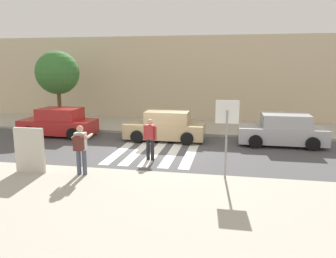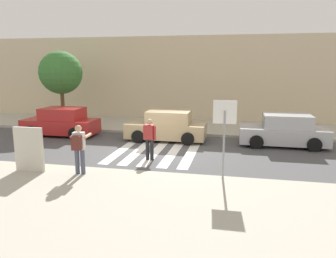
% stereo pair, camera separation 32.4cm
% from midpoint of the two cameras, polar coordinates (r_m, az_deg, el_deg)
% --- Properties ---
extents(ground_plane, '(120.00, 120.00, 0.00)m').
position_cam_midpoint_polar(ground_plane, '(14.96, -2.74, -3.91)').
color(ground_plane, '#4C4C4F').
extents(sidewalk_near, '(60.00, 6.00, 0.14)m').
position_cam_midpoint_polar(sidewalk_near, '(9.36, -11.78, -13.11)').
color(sidewalk_near, '#B2AD9E').
rests_on(sidewalk_near, ground).
extents(sidewalk_far, '(60.00, 4.80, 0.14)m').
position_cam_midpoint_polar(sidewalk_far, '(20.69, 1.09, 0.50)').
color(sidewalk_far, '#B2AD9E').
rests_on(sidewalk_far, ground).
extents(building_facade_far, '(56.00, 4.00, 5.82)m').
position_cam_midpoint_polar(building_facade_far, '(24.71, 2.83, 8.84)').
color(building_facade_far, beige).
rests_on(building_facade_far, ground).
extents(crosswalk_stripe_0, '(0.44, 5.20, 0.01)m').
position_cam_midpoint_polar(crosswalk_stripe_0, '(15.59, -8.32, -3.39)').
color(crosswalk_stripe_0, silver).
rests_on(crosswalk_stripe_0, ground).
extents(crosswalk_stripe_1, '(0.44, 5.20, 0.01)m').
position_cam_midpoint_polar(crosswalk_stripe_1, '(15.35, -5.48, -3.55)').
color(crosswalk_stripe_1, silver).
rests_on(crosswalk_stripe_1, ground).
extents(crosswalk_stripe_2, '(0.44, 5.20, 0.01)m').
position_cam_midpoint_polar(crosswalk_stripe_2, '(15.15, -2.57, -3.71)').
color(crosswalk_stripe_2, silver).
rests_on(crosswalk_stripe_2, ground).
extents(crosswalk_stripe_3, '(0.44, 5.20, 0.01)m').
position_cam_midpoint_polar(crosswalk_stripe_3, '(14.99, 0.42, -3.85)').
color(crosswalk_stripe_3, silver).
rests_on(crosswalk_stripe_3, ground).
extents(crosswalk_stripe_4, '(0.44, 5.20, 0.01)m').
position_cam_midpoint_polar(crosswalk_stripe_4, '(14.88, 3.46, -3.99)').
color(crosswalk_stripe_4, silver).
rests_on(crosswalk_stripe_4, ground).
extents(stop_sign, '(0.76, 0.08, 2.61)m').
position_cam_midpoint_polar(stop_sign, '(10.82, 9.38, 1.23)').
color(stop_sign, gray).
rests_on(stop_sign, sidewalk_near).
extents(photographer_with_backpack, '(0.65, 0.89, 1.72)m').
position_cam_midpoint_polar(photographer_with_backpack, '(11.57, -15.77, -2.84)').
color(photographer_with_backpack, '#474C60').
rests_on(photographer_with_backpack, sidewalk_near).
extents(pedestrian_crossing, '(0.57, 0.31, 1.72)m').
position_cam_midpoint_polar(pedestrian_crossing, '(13.41, -3.83, -1.41)').
color(pedestrian_crossing, '#232328').
rests_on(pedestrian_crossing, ground).
extents(parked_car_red, '(4.10, 1.92, 1.55)m').
position_cam_midpoint_polar(parked_car_red, '(19.12, -18.93, 1.01)').
color(parked_car_red, red).
rests_on(parked_car_red, ground).
extents(parked_car_tan, '(4.10, 1.92, 1.55)m').
position_cam_midpoint_polar(parked_car_tan, '(16.99, -0.94, 0.42)').
color(parked_car_tan, tan).
rests_on(parked_car_tan, ground).
extents(parked_car_silver, '(4.10, 1.92, 1.55)m').
position_cam_midpoint_polar(parked_car_silver, '(16.84, 18.78, -0.28)').
color(parked_car_silver, '#B7BABF').
rests_on(parked_car_silver, ground).
extents(street_tree_west, '(2.70, 2.70, 4.61)m').
position_cam_midpoint_polar(street_tree_west, '(22.02, -19.10, 9.22)').
color(street_tree_west, brown).
rests_on(street_tree_west, sidewalk_far).
extents(advertising_board, '(1.10, 0.11, 1.60)m').
position_cam_midpoint_polar(advertising_board, '(12.51, -23.63, -3.40)').
color(advertising_board, beige).
rests_on(advertising_board, sidewalk_near).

